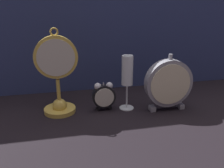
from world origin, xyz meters
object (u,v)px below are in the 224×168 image
alarm_clock_twin_bell (104,95)px  champagne_flute (127,74)px  pocket_watch_on_stand (58,80)px  mantel_clock_silver (169,83)px

alarm_clock_twin_bell → champagne_flute: 0.12m
alarm_clock_twin_bell → champagne_flute: champagne_flute is taller
pocket_watch_on_stand → mantel_clock_silver: 0.41m
mantel_clock_silver → champagne_flute: (-0.15, 0.04, 0.03)m
alarm_clock_twin_bell → mantel_clock_silver: mantel_clock_silver is taller
pocket_watch_on_stand → champagne_flute: (0.26, -0.02, 0.01)m
pocket_watch_on_stand → champagne_flute: pocket_watch_on_stand is taller
pocket_watch_on_stand → mantel_clock_silver: size_ratio=1.45×
alarm_clock_twin_bell → champagne_flute: bearing=-3.1°
alarm_clock_twin_bell → mantel_clock_silver: 0.25m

